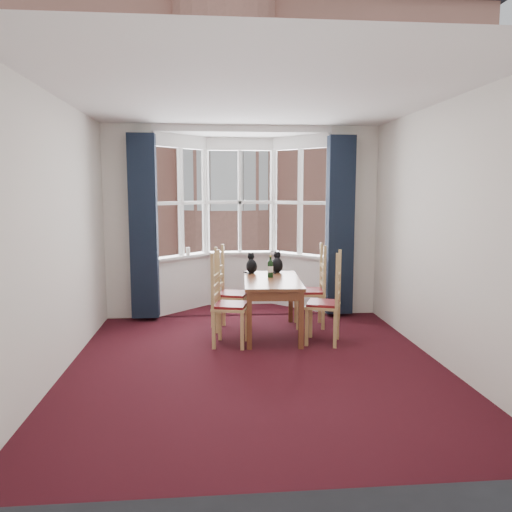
{
  "coord_description": "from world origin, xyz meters",
  "views": [
    {
      "loc": [
        -0.46,
        -5.11,
        1.86
      ],
      "look_at": [
        0.09,
        1.05,
        1.05
      ],
      "focal_mm": 35.0,
      "sensor_mm": 36.0,
      "label": 1
    }
  ],
  "objects": [
    {
      "name": "wall_back_pier_left",
      "position": [
        -1.65,
        2.25,
        1.4
      ],
      "size": [
        0.7,
        0.12,
        2.8
      ],
      "primitive_type": "cube",
      "color": "silver",
      "rests_on": "floor"
    },
    {
      "name": "tenement_building",
      "position": [
        0.0,
        14.01,
        1.6
      ],
      "size": [
        18.4,
        7.8,
        15.2
      ],
      "color": "#AD6B59",
      "rests_on": "street"
    },
    {
      "name": "curtain_right",
      "position": [
        1.42,
        2.07,
        1.35
      ],
      "size": [
        0.38,
        0.22,
        2.6
      ],
      "primitive_type": "cube",
      "color": "black",
      "rests_on": "floor"
    },
    {
      "name": "floor",
      "position": [
        0.0,
        0.0,
        0.0
      ],
      "size": [
        4.5,
        4.5,
        0.0
      ],
      "primitive_type": "plane",
      "color": "black",
      "rests_on": "ground"
    },
    {
      "name": "cat_left",
      "position": [
        0.08,
        1.68,
        0.84
      ],
      "size": [
        0.16,
        0.22,
        0.29
      ],
      "color": "black",
      "rests_on": "dining_table"
    },
    {
      "name": "dining_table",
      "position": [
        0.31,
        1.18,
        0.63
      ],
      "size": [
        0.79,
        1.37,
        0.73
      ],
      "color": "brown",
      "rests_on": "floor"
    },
    {
      "name": "bay_window",
      "position": [
        0.0,
        2.75,
        1.4
      ],
      "size": [
        2.76,
        0.94,
        2.8
      ],
      "color": "white",
      "rests_on": "floor"
    },
    {
      "name": "wall_right",
      "position": [
        2.0,
        0.0,
        1.4
      ],
      "size": [
        0.0,
        4.5,
        4.5
      ],
      "primitive_type": "plane",
      "rotation": [
        1.57,
        0.0,
        -1.57
      ],
      "color": "silver",
      "rests_on": "floor"
    },
    {
      "name": "chair_left_near",
      "position": [
        -0.33,
        0.79,
        0.47
      ],
      "size": [
        0.48,
        0.5,
        0.92
      ],
      "color": "tan",
      "rests_on": "floor"
    },
    {
      "name": "chair_right_near",
      "position": [
        0.97,
        0.73,
        0.47
      ],
      "size": [
        0.52,
        0.53,
        0.92
      ],
      "color": "tan",
      "rests_on": "floor"
    },
    {
      "name": "wall_left",
      "position": [
        -2.0,
        0.0,
        1.4
      ],
      "size": [
        0.0,
        4.5,
        4.5
      ],
      "primitive_type": "plane",
      "rotation": [
        1.57,
        0.0,
        1.57
      ],
      "color": "silver",
      "rests_on": "floor"
    },
    {
      "name": "wall_back_pier_right",
      "position": [
        1.65,
        2.25,
        1.4
      ],
      "size": [
        0.7,
        0.12,
        2.8
      ],
      "primitive_type": "cube",
      "color": "silver",
      "rests_on": "floor"
    },
    {
      "name": "ceiling",
      "position": [
        0.0,
        0.0,
        2.8
      ],
      "size": [
        4.5,
        4.5,
        0.0
      ],
      "primitive_type": "plane",
      "rotation": [
        3.14,
        0.0,
        0.0
      ],
      "color": "white",
      "rests_on": "floor"
    },
    {
      "name": "street",
      "position": [
        0.0,
        32.25,
        -6.0
      ],
      "size": [
        80.0,
        80.0,
        0.0
      ],
      "primitive_type": "plane",
      "color": "#333335",
      "rests_on": "ground"
    },
    {
      "name": "wine_bottle",
      "position": [
        0.3,
        1.31,
        0.86
      ],
      "size": [
        0.07,
        0.07,
        0.29
      ],
      "color": "black",
      "rests_on": "dining_table"
    },
    {
      "name": "curtain_left",
      "position": [
        -1.42,
        2.07,
        1.35
      ],
      "size": [
        0.38,
        0.22,
        2.6
      ],
      "primitive_type": "cube",
      "color": "black",
      "rests_on": "floor"
    },
    {
      "name": "chair_left_far",
      "position": [
        -0.28,
        1.45,
        0.47
      ],
      "size": [
        0.5,
        0.51,
        0.92
      ],
      "color": "tan",
      "rests_on": "floor"
    },
    {
      "name": "chair_right_far",
      "position": [
        0.96,
        1.52,
        0.47
      ],
      "size": [
        0.43,
        0.45,
        0.92
      ],
      "color": "tan",
      "rests_on": "floor"
    },
    {
      "name": "wall_near",
      "position": [
        0.0,
        -2.25,
        1.4
      ],
      "size": [
        4.0,
        0.0,
        4.0
      ],
      "primitive_type": "plane",
      "rotation": [
        -1.57,
        0.0,
        0.0
      ],
      "color": "silver",
      "rests_on": "floor"
    },
    {
      "name": "candle_tall",
      "position": [
        -0.83,
        2.6,
        0.93
      ],
      "size": [
        0.06,
        0.06,
        0.12
      ],
      "primitive_type": "cylinder",
      "color": "white",
      "rests_on": "bay_window"
    },
    {
      "name": "cat_right",
      "position": [
        0.45,
        1.71,
        0.85
      ],
      "size": [
        0.18,
        0.24,
        0.31
      ],
      "color": "black",
      "rests_on": "dining_table"
    }
  ]
}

